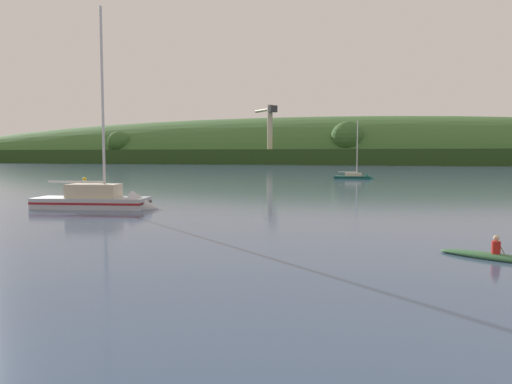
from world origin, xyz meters
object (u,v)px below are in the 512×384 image
Objects in this scene: sailboat_near_mooring at (104,205)px; canoe_with_paddler at (496,257)px; dockside_crane at (269,135)px; sailboat_far_left at (357,178)px; mooring_buoy_foreground at (85,179)px.

canoe_with_paddler is (23.14, -13.39, -0.14)m from sailboat_near_mooring.
sailboat_far_left is (32.88, -110.14, -11.04)m from dockside_crane.
sailboat_near_mooring reaches higher than sailboat_far_left.
canoe_with_paddler is 5.27× the size of mooring_buoy_foreground.
mooring_buoy_foreground is at bearing 164.12° from canoe_with_paddler.
canoe_with_paddler is (4.80, -60.99, 0.01)m from sailboat_far_left.
dockside_crane reaches higher than mooring_buoy_foreground.
mooring_buoy_foreground is at bearing -164.86° from sailboat_far_left.
dockside_crane reaches higher than canoe_with_paddler.
canoe_with_paddler is at bearing -47.64° from mooring_buoy_foreground.
dockside_crane is 2.22× the size of sailboat_far_left.
dockside_crane is at bearing 134.18° from canoe_with_paddler.
dockside_crane is 115.47m from sailboat_far_left.
mooring_buoy_foreground is at bearing 116.83° from sailboat_near_mooring.
dockside_crane is 175.58m from canoe_with_paddler.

